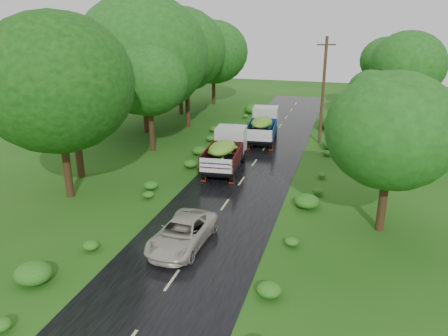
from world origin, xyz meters
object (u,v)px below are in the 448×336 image
at_px(truck_near, 226,149).
at_px(truck_far, 263,124).
at_px(car, 182,233).
at_px(utility_pole, 323,90).

height_order(truck_near, truck_far, truck_far).
bearing_deg(car, utility_pole, 78.79).
relative_size(truck_far, car, 1.36).
height_order(truck_far, car, truck_far).
xyz_separation_m(truck_far, car, (-0.03, -19.25, -0.82)).
distance_m(truck_far, utility_pole, 5.78).
xyz_separation_m(truck_near, truck_far, (1.09, 8.00, 0.01)).
relative_size(truck_far, utility_pole, 0.73).
bearing_deg(car, truck_far, 92.43).
bearing_deg(car, truck_near, 97.88).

